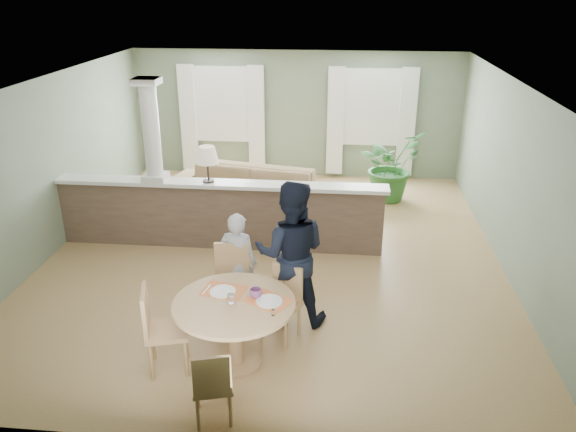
# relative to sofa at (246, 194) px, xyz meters

# --- Properties ---
(ground) EXTENTS (8.00, 8.00, 0.00)m
(ground) POSITION_rel_sofa_xyz_m (0.69, -1.49, -0.44)
(ground) COLOR tan
(ground) RESTS_ON ground
(room_shell) EXTENTS (7.02, 8.02, 2.71)m
(room_shell) POSITION_rel_sofa_xyz_m (0.66, -0.86, 1.38)
(room_shell) COLOR gray
(room_shell) RESTS_ON ground
(pony_wall) EXTENTS (5.32, 0.38, 2.70)m
(pony_wall) POSITION_rel_sofa_xyz_m (-0.29, -1.29, 0.27)
(pony_wall) COLOR brown
(pony_wall) RESTS_ON ground
(sofa) EXTENTS (3.16, 1.76, 0.87)m
(sofa) POSITION_rel_sofa_xyz_m (0.00, 0.00, 0.00)
(sofa) COLOR #957B51
(sofa) RESTS_ON ground
(houseplant) EXTENTS (1.62, 1.64, 1.38)m
(houseplant) POSITION_rel_sofa_xyz_m (2.65, 1.19, 0.25)
(houseplant) COLOR #296428
(houseplant) RESTS_ON ground
(dining_table) EXTENTS (1.34, 1.34, 0.92)m
(dining_table) POSITION_rel_sofa_xyz_m (0.61, -4.28, 0.21)
(dining_table) COLOR tan
(dining_table) RESTS_ON ground
(chair_far_boy) EXTENTS (0.51, 0.51, 1.00)m
(chair_far_boy) POSITION_rel_sofa_xyz_m (0.39, -3.34, 0.12)
(chair_far_boy) COLOR tan
(chair_far_boy) RESTS_ON ground
(chair_far_man) EXTENTS (0.54, 0.54, 0.92)m
(chair_far_man) POSITION_rel_sofa_xyz_m (1.07, -3.68, 0.07)
(chair_far_man) COLOR tan
(chair_far_man) RESTS_ON ground
(chair_near) EXTENTS (0.47, 0.47, 0.85)m
(chair_near) POSITION_rel_sofa_xyz_m (0.56, -5.21, 0.03)
(chair_near) COLOR tan
(chair_near) RESTS_ON ground
(chair_side) EXTENTS (0.56, 0.56, 1.01)m
(chair_side) POSITION_rel_sofa_xyz_m (-0.20, -4.45, 0.12)
(chair_side) COLOR tan
(chair_side) RESTS_ON ground
(child_person) EXTENTS (0.54, 0.39, 1.37)m
(child_person) POSITION_rel_sofa_xyz_m (0.43, -3.14, 0.25)
(child_person) COLOR #A5A5AA
(child_person) RESTS_ON ground
(man_person) EXTENTS (0.92, 0.72, 1.88)m
(man_person) POSITION_rel_sofa_xyz_m (1.13, -3.31, 0.50)
(man_person) COLOR black
(man_person) RESTS_ON ground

